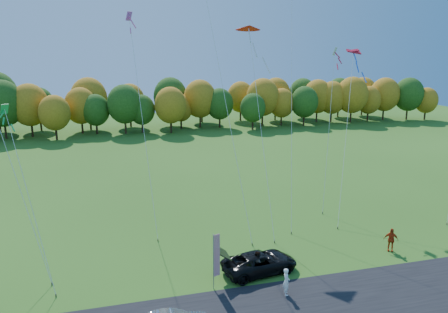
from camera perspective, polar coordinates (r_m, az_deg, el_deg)
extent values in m
plane|color=#305D18|center=(30.55, 3.06, -15.54)|extent=(160.00, 160.00, 0.00)
cube|color=black|center=(27.34, 5.82, -19.45)|extent=(90.00, 6.00, 0.01)
imported|color=black|center=(30.93, 4.69, -13.64)|extent=(5.57, 3.21, 1.46)
imported|color=white|center=(28.57, 8.13, -15.87)|extent=(0.53, 0.71, 1.77)
imported|color=gray|center=(30.63, 4.38, -13.70)|extent=(0.69, 0.86, 1.68)
imported|color=#B93311|center=(36.01, 20.96, -10.12)|extent=(1.15, 0.93, 1.83)
cylinder|color=#999999|center=(28.40, -1.39, -13.60)|extent=(0.06, 0.06, 3.79)
cube|color=red|center=(28.34, -0.97, -12.80)|extent=(0.46, 0.18, 2.84)
cube|color=navy|center=(27.91, -1.00, -10.84)|extent=(0.46, 0.17, 0.74)
cylinder|color=#4C3F33|center=(34.97, 3.71, -11.37)|extent=(0.08, 0.08, 0.20)
cylinder|color=#4C3F33|center=(37.31, 8.78, -9.83)|extent=(0.08, 0.08, 0.20)
cylinder|color=#4C3F33|center=(35.52, 6.62, -11.02)|extent=(0.08, 0.08, 0.20)
cone|color=red|center=(39.88, 3.24, 16.48)|extent=(2.24, 1.72, 2.45)
cylinder|color=#4C3F33|center=(39.09, 14.62, -9.00)|extent=(0.08, 0.08, 0.20)
cube|color=red|center=(46.12, 16.58, 12.99)|extent=(3.02, 1.06, 1.17)
cylinder|color=#4C3F33|center=(31.71, -21.57, -15.20)|extent=(0.08, 0.08, 0.20)
cylinder|color=#4C3F33|center=(30.31, -21.10, -16.57)|extent=(0.08, 0.08, 0.20)
cube|color=green|center=(30.54, -26.74, 5.56)|extent=(1.07, 1.07, 1.26)
cylinder|color=#4C3F33|center=(42.11, 12.75, -7.20)|extent=(0.08, 0.08, 0.20)
cube|color=silver|center=(45.07, 14.28, 13.18)|extent=(1.32, 1.32, 1.57)
cylinder|color=#4C3F33|center=(35.97, -8.63, -10.75)|extent=(0.08, 0.08, 0.20)
cube|color=#E04AC0|center=(39.31, -12.31, 17.49)|extent=(1.25, 1.25, 1.49)
cylinder|color=#4C3F33|center=(43.32, 27.10, -7.84)|extent=(0.08, 0.08, 0.20)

